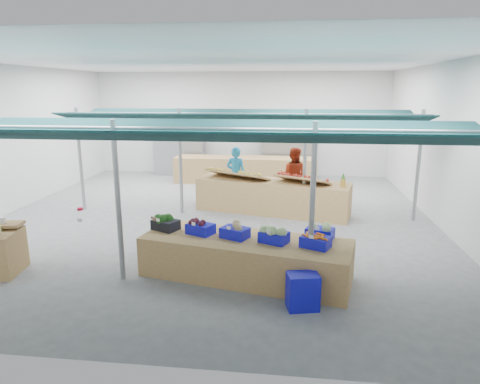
{
  "coord_description": "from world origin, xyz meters",
  "views": [
    {
      "loc": [
        2.1,
        -11.21,
        3.52
      ],
      "look_at": [
        0.96,
        -1.6,
        1.17
      ],
      "focal_mm": 32.0,
      "sensor_mm": 36.0,
      "label": 1
    }
  ],
  "objects": [
    {
      "name": "apple_heap_yellow",
      "position": [
        0.57,
        0.97,
        1.11
      ],
      "size": [
        2.01,
        1.49,
        0.27
      ],
      "rotation": [
        0.0,
        0.0,
        -0.48
      ],
      "color": "#997247",
      "rests_on": "fruit_counter"
    },
    {
      "name": "pole_grid",
      "position": [
        0.75,
        -1.75,
        1.81
      ],
      "size": [
        10.0,
        4.6,
        3.0
      ],
      "color": "gray",
      "rests_on": "floor"
    },
    {
      "name": "crate_celeriac",
      "position": [
        1.1,
        -3.59,
        0.91
      ],
      "size": [
        0.6,
        0.53,
        0.31
      ],
      "rotation": [
        0.0,
        0.0,
        -0.43
      ],
      "color": "#1011B6",
      "rests_on": "veg_counter"
    },
    {
      "name": "far_counter",
      "position": [
        0.4,
        4.86,
        0.49
      ],
      "size": [
        5.41,
        1.12,
        0.97
      ],
      "primitive_type": "cube",
      "rotation": [
        0.0,
        0.0,
        0.01
      ],
      "color": "olive",
      "rests_on": "floor"
    },
    {
      "name": "pineapple",
      "position": [
        3.53,
        0.26,
        1.13
      ],
      "size": [
        0.14,
        0.14,
        0.39
      ],
      "rotation": [
        0.0,
        0.0,
        -0.48
      ],
      "color": "#8C6019",
      "rests_on": "fruit_counter"
    },
    {
      "name": "vendor_left",
      "position": [
        0.41,
        1.93,
        0.88
      ],
      "size": [
        0.73,
        0.56,
        1.76
      ],
      "primitive_type": "imported",
      "rotation": [
        0.0,
        0.0,
        2.9
      ],
      "color": "#1A7AAC",
      "rests_on": "floor"
    },
    {
      "name": "crate_beets",
      "position": [
        0.4,
        -3.44,
        0.9
      ],
      "size": [
        0.6,
        0.53,
        0.29
      ],
      "rotation": [
        0.0,
        0.0,
        -0.43
      ],
      "color": "#1011B6",
      "rests_on": "veg_counter"
    },
    {
      "name": "sparrow",
      "position": [
        -0.54,
        -3.38,
        1.01
      ],
      "size": [
        0.12,
        0.09,
        0.11
      ],
      "rotation": [
        0.0,
        0.0,
        -0.43
      ],
      "color": "brown",
      "rests_on": "crate_broccoli"
    },
    {
      "name": "crate_extra",
      "position": [
        2.7,
        -3.44,
        0.91
      ],
      "size": [
        0.59,
        0.5,
        0.32
      ],
      "rotation": [
        0.0,
        0.0,
        -0.34
      ],
      "color": "#1011B6",
      "rests_on": "veg_counter"
    },
    {
      "name": "crate_stack",
      "position": [
        2.36,
        -4.75,
        0.3
      ],
      "size": [
        0.57,
        0.46,
        0.61
      ],
      "primitive_type": "cube",
      "rotation": [
        0.0,
        0.0,
        0.22
      ],
      "color": "#1011B6",
      "rests_on": "floor"
    },
    {
      "name": "vendor_right",
      "position": [
        2.21,
        1.93,
        0.88
      ],
      "size": [
        0.99,
        0.85,
        1.76
      ],
      "primitive_type": "imported",
      "rotation": [
        0.0,
        0.0,
        2.9
      ],
      "color": "maroon",
      "rests_on": "floor"
    },
    {
      "name": "floor",
      "position": [
        0.0,
        0.0,
        0.0
      ],
      "size": [
        13.0,
        13.0,
        0.0
      ],
      "primitive_type": "plane",
      "color": "slate",
      "rests_on": "ground"
    },
    {
      "name": "apple_heap_red",
      "position": [
        2.45,
        0.52,
        1.11
      ],
      "size": [
        1.65,
        1.31,
        0.27
      ],
      "rotation": [
        0.0,
        0.0,
        -0.48
      ],
      "color": "#997247",
      "rests_on": "fruit_counter"
    },
    {
      "name": "crate_broccoli",
      "position": [
        -0.35,
        -3.28,
        0.92
      ],
      "size": [
        0.6,
        0.53,
        0.35
      ],
      "rotation": [
        0.0,
        0.0,
        -0.43
      ],
      "color": "black",
      "rests_on": "veg_counter"
    },
    {
      "name": "back_shelving_left",
      "position": [
        -2.5,
        6.0,
        1.0
      ],
      "size": [
        2.0,
        0.5,
        2.0
      ],
      "primitive_type": "cube",
      "color": "#B23F33",
      "rests_on": "floor"
    },
    {
      "name": "back_shelving_right",
      "position": [
        2.0,
        6.0,
        1.0
      ],
      "size": [
        2.0,
        0.5,
        2.0
      ],
      "primitive_type": "cube",
      "color": "#B23F33",
      "rests_on": "floor"
    },
    {
      "name": "fruit_counter",
      "position": [
        1.61,
        0.83,
        0.47
      ],
      "size": [
        4.54,
        2.06,
        0.95
      ],
      "primitive_type": "cube",
      "rotation": [
        0.0,
        0.0,
        -0.24
      ],
      "color": "olive",
      "rests_on": "floor"
    },
    {
      "name": "crate_cabbage",
      "position": [
        1.84,
        -3.76,
        0.92
      ],
      "size": [
        0.6,
        0.53,
        0.35
      ],
      "rotation": [
        0.0,
        0.0,
        -0.43
      ],
      "color": "#1011B6",
      "rests_on": "veg_counter"
    },
    {
      "name": "veg_counter",
      "position": [
        1.31,
        -3.64,
        0.38
      ],
      "size": [
        4.12,
        2.12,
        0.76
      ],
      "primitive_type": "cube",
      "rotation": [
        0.0,
        0.0,
        -0.21
      ],
      "color": "olive",
      "rests_on": "floor"
    },
    {
      "name": "awnings",
      "position": [
        0.75,
        -1.75,
        2.78
      ],
      "size": [
        9.5,
        7.08,
        0.3
      ],
      "color": "black",
      "rests_on": "pole_grid"
    },
    {
      "name": "crate_carrots",
      "position": [
        2.59,
        -3.92,
        0.88
      ],
      "size": [
        0.6,
        0.53,
        0.29
      ],
      "rotation": [
        0.0,
        0.0,
        -0.43
      ],
      "color": "#1011B6",
      "rests_on": "veg_counter"
    },
    {
      "name": "hall",
      "position": [
        0.0,
        1.44,
        2.65
      ],
      "size": [
        13.0,
        13.0,
        13.0
      ],
      "color": "silver",
      "rests_on": "ground"
    },
    {
      "name": "pole_ribbon",
      "position": [
        -2.19,
        -3.18,
        1.08
      ],
      "size": [
        0.12,
        0.12,
        0.28
      ],
      "color": "red",
      "rests_on": "pole_grid"
    }
  ]
}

